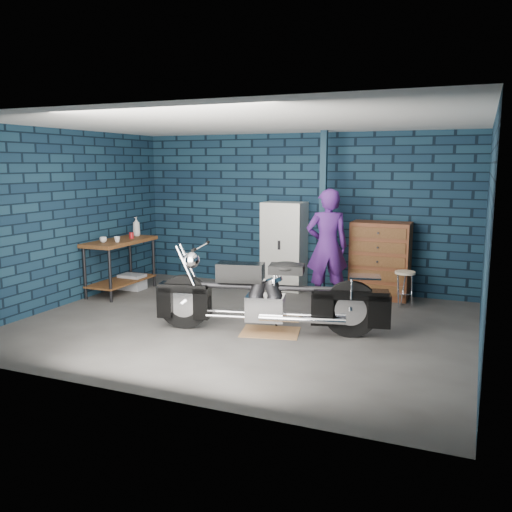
{
  "coord_description": "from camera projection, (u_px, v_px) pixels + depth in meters",
  "views": [
    {
      "loc": [
        2.92,
        -6.56,
        2.17
      ],
      "look_at": [
        0.06,
        0.3,
        0.91
      ],
      "focal_mm": 38.0,
      "sensor_mm": 36.0,
      "label": 1
    }
  ],
  "objects": [
    {
      "name": "ground",
      "position": [
        243.0,
        324.0,
        7.44
      ],
      "size": [
        6.0,
        6.0,
        0.0
      ],
      "primitive_type": "plane",
      "color": "#514F4C",
      "rests_on": "ground"
    },
    {
      "name": "room_walls",
      "position": [
        259.0,
        183.0,
        7.62
      ],
      "size": [
        6.02,
        5.01,
        2.71
      ],
      "color": "#102235",
      "rests_on": "ground"
    },
    {
      "name": "support_post",
      "position": [
        323.0,
        215.0,
        8.78
      ],
      "size": [
        0.1,
        0.1,
        2.7
      ],
      "primitive_type": "cube",
      "color": "#132B3B",
      "rests_on": "ground"
    },
    {
      "name": "workbench",
      "position": [
        121.0,
        266.0,
        9.2
      ],
      "size": [
        0.6,
        1.4,
        0.91
      ],
      "primitive_type": "cube",
      "color": "brown",
      "rests_on": "ground"
    },
    {
      "name": "drip_mat",
      "position": [
        270.0,
        332.0,
        7.08
      ],
      "size": [
        0.85,
        0.71,
        0.01
      ],
      "primitive_type": "cube",
      "rotation": [
        0.0,
        0.0,
        0.22
      ],
      "color": "olive",
      "rests_on": "ground"
    },
    {
      "name": "motorcycle",
      "position": [
        270.0,
        290.0,
        6.99
      ],
      "size": [
        2.67,
        1.25,
        1.14
      ],
      "primitive_type": null,
      "rotation": [
        0.0,
        0.0,
        0.22
      ],
      "color": "black",
      "rests_on": "ground"
    },
    {
      "name": "person",
      "position": [
        327.0,
        247.0,
        8.44
      ],
      "size": [
        0.78,
        0.67,
        1.8
      ],
      "primitive_type": "imported",
      "rotation": [
        0.0,
        0.0,
        3.57
      ],
      "color": "#51207A",
      "rests_on": "ground"
    },
    {
      "name": "storage_bin",
      "position": [
        132.0,
        282.0,
        9.5
      ],
      "size": [
        0.42,
        0.3,
        0.26
      ],
      "primitive_type": "cube",
      "color": "#96989E",
      "rests_on": "ground"
    },
    {
      "name": "locker",
      "position": [
        284.0,
        246.0,
        9.42
      ],
      "size": [
        0.71,
        0.51,
        1.52
      ],
      "primitive_type": "cube",
      "color": "silver",
      "rests_on": "ground"
    },
    {
      "name": "tool_chest",
      "position": [
        380.0,
        260.0,
        8.81
      ],
      "size": [
        0.94,
        0.52,
        1.25
      ],
      "primitive_type": "cube",
      "color": "brown",
      "rests_on": "ground"
    },
    {
      "name": "shop_stool",
      "position": [
        404.0,
        289.0,
        8.29
      ],
      "size": [
        0.37,
        0.37,
        0.56
      ],
      "primitive_type": null,
      "rotation": [
        0.0,
        0.0,
        -0.26
      ],
      "color": "beige",
      "rests_on": "ground"
    },
    {
      "name": "cup_a",
      "position": [
        103.0,
        240.0,
        8.81
      ],
      "size": [
        0.13,
        0.13,
        0.09
      ],
      "primitive_type": "imported",
      "rotation": [
        0.0,
        0.0,
        -0.18
      ],
      "color": "beige",
      "rests_on": "workbench"
    },
    {
      "name": "cup_b",
      "position": [
        117.0,
        239.0,
        8.85
      ],
      "size": [
        0.11,
        0.11,
        0.09
      ],
      "primitive_type": "imported",
      "rotation": [
        0.0,
        0.0,
        -0.19
      ],
      "color": "beige",
      "rests_on": "workbench"
    },
    {
      "name": "mug_red",
      "position": [
        131.0,
        236.0,
        9.28
      ],
      "size": [
        0.09,
        0.09,
        0.1
      ],
      "primitive_type": "cylinder",
      "rotation": [
        0.0,
        0.0,
        0.21
      ],
      "color": "#A3151B",
      "rests_on": "workbench"
    },
    {
      "name": "bottle",
      "position": [
        136.0,
        226.0,
        9.6
      ],
      "size": [
        0.14,
        0.14,
        0.34
      ],
      "primitive_type": "imported",
      "rotation": [
        0.0,
        0.0,
        0.07
      ],
      "color": "#96989E",
      "rests_on": "workbench"
    }
  ]
}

